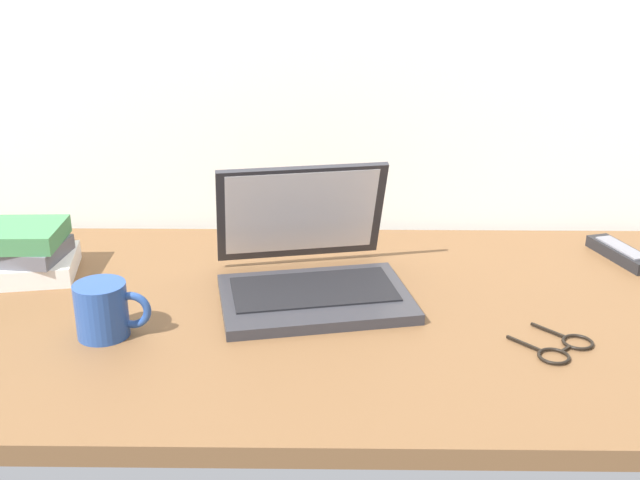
# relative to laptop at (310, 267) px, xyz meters

# --- Properties ---
(desk) EXTENTS (1.60, 0.76, 0.03)m
(desk) POSITION_rel_laptop_xyz_m (0.03, -0.07, -0.06)
(desk) COLOR brown
(desk) RESTS_ON ground
(laptop) EXTENTS (0.36, 0.35, 0.21)m
(laptop) POSITION_rel_laptop_xyz_m (0.00, 0.00, 0.00)
(laptop) COLOR #2D2D33
(laptop) RESTS_ON desk
(coffee_mug) EXTENTS (0.11, 0.08, 0.09)m
(coffee_mug) POSITION_rel_laptop_xyz_m (-0.31, -0.17, -0.00)
(coffee_mug) COLOR #26478C
(coffee_mug) RESTS_ON desk
(remote_control_near) EXTENTS (0.09, 0.17, 0.02)m
(remote_control_near) POSITION_rel_laptop_xyz_m (0.59, 0.16, -0.03)
(remote_control_near) COLOR black
(remote_control_near) RESTS_ON desk
(eyeglasses) EXTENTS (0.14, 0.14, 0.01)m
(eyeglasses) POSITION_rel_laptop_xyz_m (0.38, -0.20, -0.04)
(eyeglasses) COLOR black
(eyeglasses) RESTS_ON desk
(book_stack) EXTENTS (0.22, 0.18, 0.09)m
(book_stack) POSITION_rel_laptop_xyz_m (-0.53, 0.06, -0.00)
(book_stack) COLOR silver
(book_stack) RESTS_ON desk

